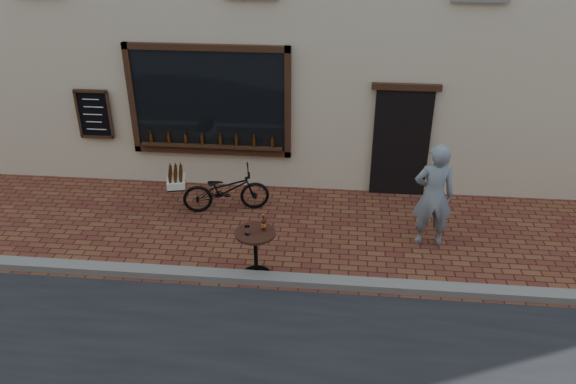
{
  "coord_description": "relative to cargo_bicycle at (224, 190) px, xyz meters",
  "views": [
    {
      "loc": [
        0.69,
        -6.94,
        5.42
      ],
      "look_at": [
        -0.12,
        1.2,
        1.1
      ],
      "focal_mm": 35.0,
      "sensor_mm": 36.0,
      "label": 1
    }
  ],
  "objects": [
    {
      "name": "ground",
      "position": [
        1.47,
        -2.41,
        -0.45
      ],
      "size": [
        90.0,
        90.0,
        0.0
      ],
      "primitive_type": "plane",
      "color": "#58251C",
      "rests_on": "ground"
    },
    {
      "name": "bistro_table",
      "position": [
        0.93,
        -2.06,
        0.14
      ],
      "size": [
        0.64,
        0.64,
        1.1
      ],
      "color": "black",
      "rests_on": "ground"
    },
    {
      "name": "cargo_bicycle",
      "position": [
        0.0,
        0.0,
        0.0
      ],
      "size": [
        1.98,
        0.96,
        0.93
      ],
      "rotation": [
        0.0,
        0.0,
        1.81
      ],
      "color": "black",
      "rests_on": "ground"
    },
    {
      "name": "kerb",
      "position": [
        1.47,
        -2.21,
        -0.39
      ],
      "size": [
        90.0,
        0.25,
        0.12
      ],
      "primitive_type": "cube",
      "color": "slate",
      "rests_on": "ground"
    },
    {
      "name": "pedestrian",
      "position": [
        3.79,
        -0.8,
        0.5
      ],
      "size": [
        0.7,
        0.47,
        1.88
      ],
      "primitive_type": "imported",
      "rotation": [
        0.0,
        0.0,
        3.17
      ],
      "color": "gray",
      "rests_on": "ground"
    }
  ]
}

